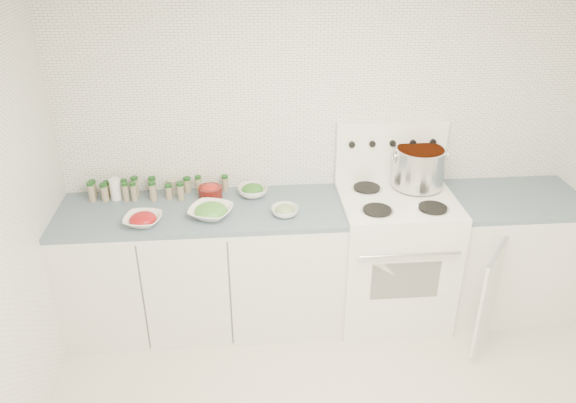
% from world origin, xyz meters
% --- Properties ---
extents(room_walls, '(3.54, 3.04, 2.52)m').
position_xyz_m(room_walls, '(0.00, 0.00, 1.56)').
color(room_walls, white).
rests_on(room_walls, ground).
extents(counter_left, '(1.85, 0.62, 0.90)m').
position_xyz_m(counter_left, '(-0.82, 1.19, 0.45)').
color(counter_left, white).
rests_on(counter_left, ground).
extents(stove, '(0.76, 0.70, 1.36)m').
position_xyz_m(stove, '(0.48, 1.19, 0.50)').
color(stove, white).
rests_on(stove, ground).
extents(counter_right, '(0.89, 0.94, 0.90)m').
position_xyz_m(counter_right, '(1.30, 1.19, 0.45)').
color(counter_right, white).
rests_on(counter_right, ground).
extents(stock_pot, '(0.37, 0.35, 0.27)m').
position_xyz_m(stock_pot, '(0.65, 1.34, 1.09)').
color(stock_pot, silver).
rests_on(stock_pot, stove).
extents(bowl_tomato, '(0.26, 0.26, 0.08)m').
position_xyz_m(bowl_tomato, '(-1.16, 1.03, 0.93)').
color(bowl_tomato, white).
rests_on(bowl_tomato, counter_left).
extents(bowl_snowpea, '(0.34, 0.34, 0.09)m').
position_xyz_m(bowl_snowpea, '(-0.75, 1.09, 0.94)').
color(bowl_snowpea, white).
rests_on(bowl_snowpea, counter_left).
extents(bowl_broccoli, '(0.25, 0.25, 0.08)m').
position_xyz_m(bowl_broccoli, '(-0.48, 1.36, 0.94)').
color(bowl_broccoli, white).
rests_on(bowl_broccoli, counter_left).
extents(bowl_zucchini, '(0.21, 0.21, 0.07)m').
position_xyz_m(bowl_zucchini, '(-0.28, 1.07, 0.93)').
color(bowl_zucchini, white).
rests_on(bowl_zucchini, counter_left).
extents(bowl_pepper, '(0.16, 0.16, 0.10)m').
position_xyz_m(bowl_pepper, '(-0.76, 1.35, 0.95)').
color(bowl_pepper, '#53120E').
rests_on(bowl_pepper, counter_left).
extents(salt_canister, '(0.08, 0.08, 0.15)m').
position_xyz_m(salt_canister, '(-1.39, 1.38, 0.97)').
color(salt_canister, white).
rests_on(salt_canister, counter_left).
extents(tin_can, '(0.09, 0.09, 0.10)m').
position_xyz_m(tin_can, '(-1.02, 1.44, 0.95)').
color(tin_can, '#B4B098').
rests_on(tin_can, counter_left).
extents(spice_cluster, '(0.93, 0.16, 0.14)m').
position_xyz_m(spice_cluster, '(-1.21, 1.40, 0.96)').
color(spice_cluster, gray).
rests_on(spice_cluster, counter_left).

